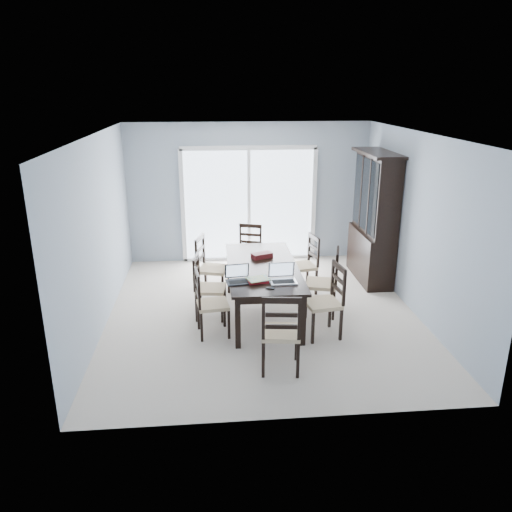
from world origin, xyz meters
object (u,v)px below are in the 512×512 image
Objects in this scene: dining_table at (263,271)px; cell_phone at (270,288)px; chair_end_far at (249,246)px; chair_right_near at (330,293)px; laptop_silver at (283,278)px; chair_right_mid at (329,275)px; chair_left_mid at (204,280)px; china_hutch at (374,219)px; game_box at (262,255)px; chair_left_near at (206,296)px; chair_left_far at (207,260)px; laptop_dark at (239,279)px; chair_end_near at (281,325)px; hot_tub at (219,222)px; chair_right_far at (307,258)px.

cell_phone is (0.01, -0.86, 0.08)m from dining_table.
chair_end_far is at bearing 92.68° from dining_table.
chair_right_near reaches higher than laptop_silver.
chair_left_mid is at bearing 103.28° from chair_right_mid.
game_box is (-2.00, -0.90, -0.28)m from china_hutch.
chair_left_mid is (-0.03, 0.57, 0.00)m from chair_left_near.
china_hutch is 2.91m from chair_left_far.
chair_end_far reaches higher than laptop_dark.
laptop_silver is (1.05, -0.64, 0.24)m from chair_left_mid.
china_hutch is at bearing 62.51° from chair_end_near.
china_hutch is 1.88× the size of chair_end_near.
china_hutch is at bearing 116.92° from chair_left_far.
hot_tub is (-2.59, 2.36, -0.62)m from china_hutch.
game_box reaches higher than dining_table.
cell_phone reaches higher than dining_table.
chair_right_far is at bearing -64.13° from hot_tub.
dining_table is 1.02m from chair_left_near.
chair_right_near is 3.19× the size of laptop_silver.
chair_end_near is 3.18m from chair_end_far.
laptop_dark reaches higher than game_box.
china_hutch is 3.54m from chair_end_near.
chair_left_mid is at bearing -94.48° from hot_tub.
chair_left_mid is (-0.85, -0.03, -0.10)m from dining_table.
chair_right_far is 1.01× the size of chair_end_far.
laptop_silver is 0.18× the size of hot_tub.
chair_left_far reaches higher than chair_left_near.
chair_left_far reaches higher than chair_left_mid.
dining_table is at bearing 104.73° from laptop_silver.
chair_left_near is (-2.84, -1.85, -0.51)m from china_hutch.
chair_right_mid is (0.95, -0.11, -0.06)m from dining_table.
game_box is (0.85, 0.95, 0.22)m from chair_left_near.
chair_right_mid is 3.28× the size of laptop_dark.
laptop_dark is (-0.42, 1.02, 0.18)m from chair_end_near.
laptop_silver is at bearing -133.50° from china_hutch.
chair_left_far is 2.91m from hot_tub.
laptop_silver is at bearing 74.52° from chair_right_near.
dining_table is 1.90× the size of chair_right_mid.
chair_left_far reaches higher than chair_end_far.
china_hutch reaches higher than chair_end_far.
chair_right_mid is (0.13, 0.64, 0.00)m from chair_right_near.
laptop_dark is 0.46m from cell_phone.
hot_tub is (0.29, 3.64, -0.12)m from chair_left_mid.
cell_phone is at bearing 110.27° from chair_end_far.
chair_left_far is 0.92m from game_box.
chair_left_far is 2.50m from chair_end_near.
laptop_dark is at bearing 173.40° from laptop_silver.
chair_right_near is (-1.20, -1.99, -0.46)m from china_hutch.
laptop_dark is at bearing -121.38° from dining_table.
china_hutch is at bearing 115.53° from chair_left_near.
hot_tub is at bearing 37.83° from chair_right_mid.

